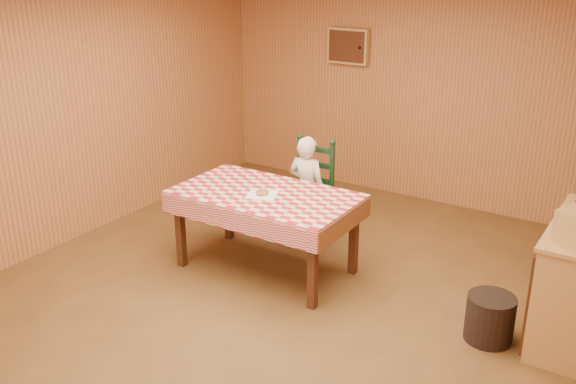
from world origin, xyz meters
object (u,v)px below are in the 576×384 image
(ladder_chair, at_px, (310,194))
(storage_bin, at_px, (490,318))
(seated_child, at_px, (307,190))
(dining_table, at_px, (266,201))

(ladder_chair, bearing_deg, storage_bin, -21.40)
(seated_child, bearing_deg, ladder_chair, -90.00)
(dining_table, height_order, seated_child, seated_child)
(dining_table, relative_size, seated_child, 1.47)
(dining_table, height_order, ladder_chair, ladder_chair)
(dining_table, distance_m, storage_bin, 2.16)
(storage_bin, bearing_deg, seated_child, 159.96)
(ladder_chair, xyz_separation_m, seated_child, (0.00, -0.06, 0.06))
(storage_bin, bearing_deg, dining_table, 178.99)
(seated_child, height_order, storage_bin, seated_child)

